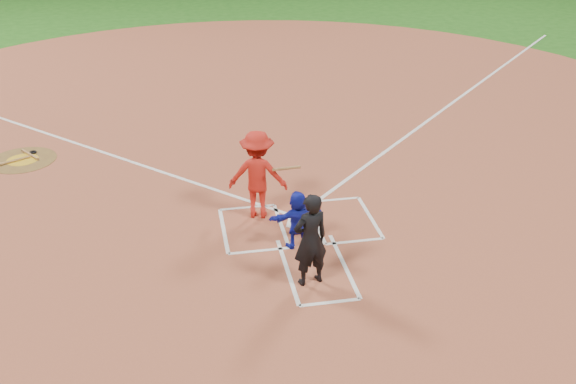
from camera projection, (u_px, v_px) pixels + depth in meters
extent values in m
plane|color=#1F5816|center=(298.00, 224.00, 13.64)|extent=(120.00, 120.00, 0.00)
cylinder|color=#964831|center=(258.00, 124.00, 18.88)|extent=(28.00, 28.00, 0.01)
cylinder|color=white|center=(298.00, 223.00, 13.63)|extent=(0.60, 0.60, 0.02)
cylinder|color=brown|center=(23.00, 160.00, 16.55)|extent=(1.70, 1.70, 0.01)
cylinder|color=gold|center=(22.00, 160.00, 16.54)|extent=(0.80, 0.80, 0.00)
cylinder|color=#A36F3C|center=(30.00, 154.00, 16.77)|extent=(0.55, 0.71, 0.06)
cylinder|color=olive|center=(13.00, 161.00, 16.41)|extent=(0.76, 0.48, 0.06)
torus|color=black|center=(33.00, 152.00, 16.92)|extent=(0.19, 0.19, 0.05)
imported|color=#151EB0|center=(298.00, 219.00, 12.58)|extent=(1.16, 0.52, 1.20)
imported|color=black|center=(310.00, 240.00, 11.32)|extent=(0.74, 0.58, 1.80)
cube|color=white|center=(247.00, 207.00, 14.27)|extent=(1.22, 0.08, 0.01)
cube|color=white|center=(259.00, 251.00, 12.67)|extent=(1.22, 0.08, 0.01)
cube|color=white|center=(281.00, 225.00, 13.57)|extent=(0.08, 1.83, 0.01)
cube|color=white|center=(224.00, 230.00, 13.37)|extent=(0.08, 1.83, 0.01)
cube|color=white|center=(333.00, 200.00, 14.59)|extent=(1.22, 0.08, 0.01)
cube|color=white|center=(355.00, 241.00, 12.99)|extent=(1.22, 0.08, 0.01)
cube|color=white|center=(315.00, 222.00, 13.69)|extent=(0.08, 1.83, 0.01)
cube|color=white|center=(370.00, 217.00, 13.89)|extent=(0.08, 1.83, 0.01)
cube|color=white|center=(288.00, 271.00, 12.05)|extent=(0.08, 2.20, 0.01)
cube|color=white|center=(344.00, 265.00, 12.23)|extent=(0.08, 2.20, 0.01)
cube|color=white|center=(330.00, 302.00, 11.18)|extent=(1.10, 0.08, 0.01)
cube|color=white|center=(464.00, 95.00, 21.23)|extent=(14.21, 14.21, 0.01)
cube|color=white|center=(15.00, 123.00, 18.93)|extent=(14.21, 14.21, 0.01)
imported|color=red|center=(258.00, 175.00, 13.53)|extent=(1.40, 1.01, 1.95)
cylinder|color=#A36F3B|center=(287.00, 168.00, 13.42)|extent=(0.71, 0.56, 0.28)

